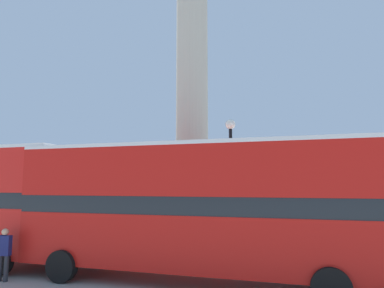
% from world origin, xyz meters
% --- Properties ---
extents(ground_plane, '(200.00, 200.00, 0.00)m').
position_xyz_m(ground_plane, '(0.00, 0.00, 0.00)').
color(ground_plane, '#9E9B93').
extents(monument_column, '(5.43, 5.43, 20.33)m').
position_xyz_m(monument_column, '(0.00, 0.00, 6.31)').
color(monument_column, '#ADA593').
rests_on(monument_column, ground_plane).
extents(bus_b, '(11.35, 3.00, 4.36)m').
position_xyz_m(bus_b, '(2.24, -6.91, 2.41)').
color(bus_b, '#B7140F').
rests_on(bus_b, ground_plane).
extents(equestrian_statue, '(3.95, 3.21, 6.14)m').
position_xyz_m(equestrian_statue, '(-8.21, 4.60, 1.74)').
color(equestrian_statue, '#ADA593').
rests_on(equestrian_statue, ground_plane).
extents(street_lamp, '(0.42, 0.42, 5.79)m').
position_xyz_m(street_lamp, '(2.84, -3.59, 3.24)').
color(street_lamp, black).
rests_on(street_lamp, ground_plane).
extents(pedestrian_near_lamp, '(0.45, 0.22, 1.64)m').
position_xyz_m(pedestrian_near_lamp, '(-3.56, -8.70, 0.91)').
color(pedestrian_near_lamp, '#28282D').
rests_on(pedestrian_near_lamp, ground_plane).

